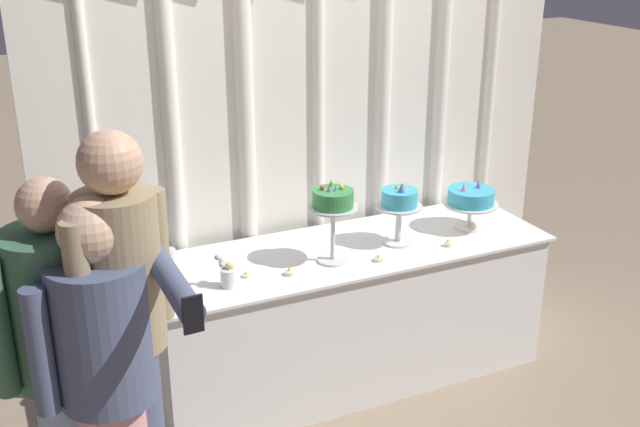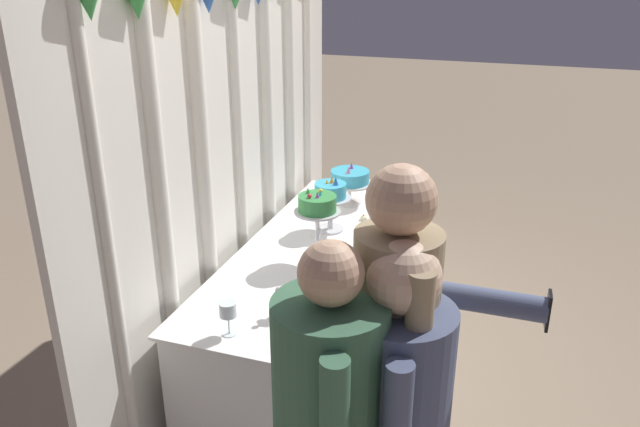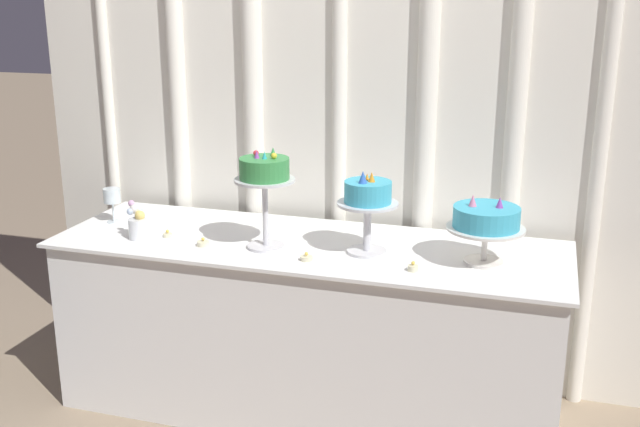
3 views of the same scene
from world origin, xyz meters
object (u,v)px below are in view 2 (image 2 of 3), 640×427
(cake_display_rightmost, at_px, (350,179))
(wine_glass, at_px, (228,310))
(guest_man_dark_suit, at_px, (392,378))
(tealight_near_right, at_px, (345,246))
(tealight_far_right, at_px, (364,218))
(cake_display_leftmost, at_px, (317,209))
(cake_display_center, at_px, (330,195))
(tealight_near_left, at_px, (311,282))
(flower_vase, at_px, (286,302))
(tealight_far_left, at_px, (284,299))
(cake_table, at_px, (308,306))

(cake_display_rightmost, height_order, wine_glass, cake_display_rightmost)
(cake_display_rightmost, distance_m, guest_man_dark_suit, 2.13)
(tealight_near_right, xyz_separation_m, tealight_far_right, (0.42, 0.01, 0.00))
(cake_display_leftmost, height_order, cake_display_center, cake_display_leftmost)
(guest_man_dark_suit, bearing_deg, tealight_near_left, 34.43)
(cake_display_center, height_order, flower_vase, cake_display_center)
(cake_display_leftmost, distance_m, flower_vase, 0.61)
(guest_man_dark_suit, bearing_deg, wine_glass, 66.46)
(tealight_far_left, xyz_separation_m, guest_man_dark_suit, (-0.68, -0.67, 0.20))
(cake_display_leftmost, height_order, tealight_far_left, cake_display_leftmost)
(tealight_far_left, bearing_deg, tealight_near_right, -9.23)
(cake_display_center, xyz_separation_m, guest_man_dark_suit, (-1.54, -0.72, -0.01))
(flower_vase, bearing_deg, cake_display_leftmost, 4.59)
(cake_display_leftmost, bearing_deg, wine_glass, 170.50)
(tealight_far_right, relative_size, guest_man_dark_suit, 0.02)
(cake_display_leftmost, height_order, tealight_near_right, cake_display_leftmost)
(cake_display_center, xyz_separation_m, tealight_near_right, (-0.20, -0.16, -0.21))
(cake_display_rightmost, bearing_deg, tealight_near_left, -173.49)
(cake_table, relative_size, cake_display_leftmost, 5.25)
(cake_display_center, bearing_deg, tealight_near_left, -170.28)
(cake_display_leftmost, bearing_deg, cake_table, 36.83)
(wine_glass, relative_size, tealight_far_left, 4.09)
(wine_glass, xyz_separation_m, tealight_far_left, (0.34, -0.12, -0.11))
(flower_vase, height_order, guest_man_dark_suit, guest_man_dark_suit)
(cake_display_center, height_order, tealight_near_left, cake_display_center)
(tealight_near_right, distance_m, tealight_far_right, 0.42)
(flower_vase, height_order, tealight_far_right, flower_vase)
(tealight_far_left, bearing_deg, flower_vase, -153.41)
(tealight_far_left, bearing_deg, wine_glass, 160.22)
(tealight_far_left, height_order, tealight_far_right, tealight_far_right)
(cake_display_rightmost, bearing_deg, tealight_far_right, -146.47)
(cake_display_rightmost, distance_m, wine_glass, 1.66)
(cake_display_rightmost, height_order, guest_man_dark_suit, guest_man_dark_suit)
(cake_display_leftmost, xyz_separation_m, cake_display_center, (0.41, 0.06, -0.08))
(cake_display_leftmost, relative_size, guest_man_dark_suit, 0.24)
(tealight_near_right, bearing_deg, tealight_near_left, 174.80)
(flower_vase, bearing_deg, cake_table, 12.20)
(cake_table, xyz_separation_m, cake_display_leftmost, (-0.14, -0.11, 0.68))
(tealight_near_left, relative_size, tealight_far_right, 1.25)
(wine_glass, bearing_deg, tealight_near_right, -12.93)
(flower_vase, xyz_separation_m, tealight_near_right, (0.77, -0.05, -0.06))
(cake_display_leftmost, xyz_separation_m, tealight_near_right, (0.20, -0.10, -0.29))
(tealight_near_right, height_order, tealight_far_right, tealight_far_right)
(tealight_far_left, xyz_separation_m, tealight_far_right, (1.07, -0.10, 0.00))
(flower_vase, bearing_deg, cake_display_rightmost, 4.76)
(tealight_far_right, bearing_deg, cake_display_leftmost, 171.91)
(cake_table, bearing_deg, cake_display_leftmost, -143.17)
(cake_display_center, xyz_separation_m, cake_display_rightmost, (0.46, 0.01, -0.05))
(cake_display_leftmost, distance_m, tealight_far_right, 0.69)
(tealight_far_left, bearing_deg, cake_display_center, 3.27)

